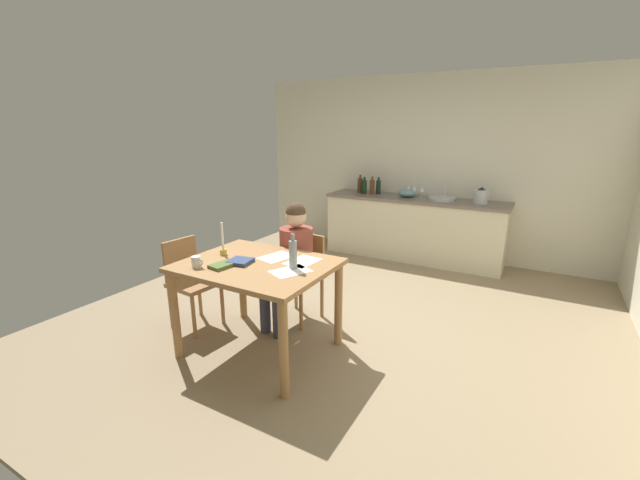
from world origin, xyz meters
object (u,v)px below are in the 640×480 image
object	(u,v)px
wine_glass_near_sink	(422,189)
wine_glass_by_kettle	(414,189)
dining_table	(258,276)
chair_at_table	(302,273)
coffee_mug	(197,262)
bottle_vinegar	(364,187)
bottle_wine_red	(372,187)
person_seated	(292,257)
wine_bottle_on_table	(293,254)
wine_glass_back_left	(408,188)
stovetop_kettle	(481,196)
book_magazine	(223,265)
candlestick	(223,246)
bottle_sauce	(378,187)
sink_unit	(442,198)
bottle_oil	(360,185)
book_cookery	(240,261)
mixing_bowl	(407,193)
chair_side_empty	(190,279)

from	to	relation	value
wine_glass_near_sink	wine_glass_by_kettle	size ratio (longest dim) A/B	1.00
dining_table	chair_at_table	bearing A→B (deg)	91.72
coffee_mug	wine_glass_near_sink	xyz separation A→B (m)	(0.79, 3.60, 0.16)
dining_table	wine_glass_near_sink	size ratio (longest dim) A/B	7.81
bottle_vinegar	bottle_wine_red	world-z (taller)	bottle_wine_red
dining_table	chair_at_table	distance (m)	0.75
person_seated	wine_bottle_on_table	size ratio (longest dim) A/B	4.24
chair_at_table	wine_glass_back_left	size ratio (longest dim) A/B	5.52
wine_bottle_on_table	stovetop_kettle	size ratio (longest dim) A/B	1.28
chair_at_table	bottle_wine_red	size ratio (longest dim) A/B	3.24
book_magazine	candlestick	bearing A→B (deg)	141.14
candlestick	wine_glass_near_sink	size ratio (longest dim) A/B	1.87
candlestick	bottle_sauce	xyz separation A→B (m)	(0.19, 3.18, 0.13)
sink_unit	stovetop_kettle	size ratio (longest dim) A/B	1.64
bottle_wine_red	wine_glass_by_kettle	bearing A→B (deg)	14.51
bottle_oil	bottle_vinegar	bearing A→B (deg)	-31.25
sink_unit	bottle_sauce	world-z (taller)	bottle_sauce
book_magazine	sink_unit	world-z (taller)	sink_unit
dining_table	bottle_sauce	distance (m)	3.23
coffee_mug	wine_glass_back_left	xyz separation A→B (m)	(0.59, 3.60, 0.16)
bottle_wine_red	stovetop_kettle	world-z (taller)	bottle_wine_red
bottle_sauce	wine_glass_near_sink	xyz separation A→B (m)	(0.64, 0.07, 0.00)
dining_table	bottle_vinegar	bearing A→B (deg)	97.25
stovetop_kettle	chair_at_table	bearing A→B (deg)	-118.09
person_seated	bottle_vinegar	size ratio (longest dim) A/B	4.75
chair_at_table	book_cookery	distance (m)	0.87
book_magazine	bottle_sauce	bearing A→B (deg)	99.35
coffee_mug	wine_bottle_on_table	distance (m)	0.77
sink_unit	bottle_vinegar	xyz separation A→B (m)	(-1.16, -0.02, 0.08)
sink_unit	mixing_bowl	size ratio (longest dim) A/B	1.44
stovetop_kettle	wine_glass_back_left	distance (m)	1.04
candlestick	sink_unit	distance (m)	3.31
chair_side_empty	mixing_bowl	size ratio (longest dim) A/B	3.40
bottle_sauce	wine_glass_back_left	xyz separation A→B (m)	(0.44, 0.07, 0.00)
coffee_mug	mixing_bowl	bearing A→B (deg)	79.93
person_seated	mixing_bowl	world-z (taller)	person_seated
wine_glass_near_sink	book_cookery	bearing A→B (deg)	-99.37
wine_glass_by_kettle	bottle_wine_red	bearing A→B (deg)	-165.49
wine_bottle_on_table	mixing_bowl	bearing A→B (deg)	91.29
chair_at_table	wine_glass_near_sink	distance (m)	2.65
person_seated	bottle_oil	bearing A→B (deg)	99.93
book_magazine	wine_bottle_on_table	bearing A→B (deg)	34.26
wine_bottle_on_table	mixing_bowl	distance (m)	3.11
chair_side_empty	wine_bottle_on_table	bearing A→B (deg)	-0.78
book_cookery	dining_table	bearing A→B (deg)	20.93
sink_unit	mixing_bowl	world-z (taller)	sink_unit
mixing_bowl	bottle_vinegar	bearing A→B (deg)	-177.13
stovetop_kettle	book_cookery	bearing A→B (deg)	-113.31
dining_table	wine_glass_back_left	world-z (taller)	wine_glass_back_left
sink_unit	wine_glass_near_sink	size ratio (longest dim) A/B	2.34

